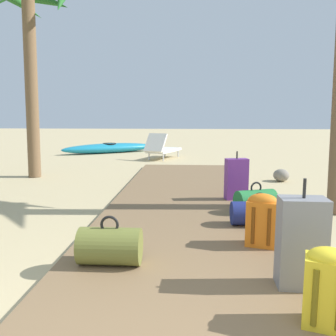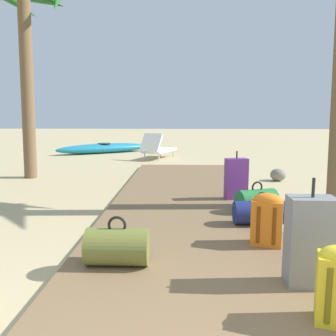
{
  "view_description": "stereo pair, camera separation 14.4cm",
  "coord_description": "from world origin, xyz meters",
  "px_view_note": "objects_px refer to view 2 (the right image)",
  "views": [
    {
      "loc": [
        0.09,
        -1.02,
        1.38
      ],
      "look_at": [
        -0.26,
        4.51,
        0.55
      ],
      "focal_mm": 38.3,
      "sensor_mm": 36.0,
      "label": 1
    },
    {
      "loc": [
        -0.05,
        -1.03,
        1.38
      ],
      "look_at": [
        -0.26,
        4.51,
        0.55
      ],
      "focal_mm": 38.3,
      "sensor_mm": 36.0,
      "label": 2
    }
  ],
  "objects_px": {
    "duffel_bag_navy": "(262,213)",
    "suitcase_grey": "(310,241)",
    "duffel_bag_green": "(257,200)",
    "duffel_bag_olive": "(117,246)",
    "lounge_chair": "(157,149)",
    "kayak": "(104,148)",
    "suitcase_purple": "(236,179)",
    "palm_tree_far_left": "(26,16)",
    "backpack_orange": "(267,218)"
  },
  "relations": [
    {
      "from": "duffel_bag_navy",
      "to": "palm_tree_far_left",
      "type": "height_order",
      "value": "palm_tree_far_left"
    },
    {
      "from": "backpack_orange",
      "to": "duffel_bag_navy",
      "type": "xyz_separation_m",
      "value": [
        0.1,
        0.69,
        -0.14
      ]
    },
    {
      "from": "suitcase_grey",
      "to": "kayak",
      "type": "height_order",
      "value": "suitcase_grey"
    },
    {
      "from": "suitcase_grey",
      "to": "duffel_bag_green",
      "type": "distance_m",
      "value": 2.13
    },
    {
      "from": "suitcase_grey",
      "to": "palm_tree_far_left",
      "type": "height_order",
      "value": "palm_tree_far_left"
    },
    {
      "from": "duffel_bag_green",
      "to": "duffel_bag_navy",
      "type": "bearing_deg",
      "value": -95.88
    },
    {
      "from": "duffel_bag_olive",
      "to": "lounge_chair",
      "type": "xyz_separation_m",
      "value": [
        -0.2,
        8.11,
        0.08
      ]
    },
    {
      "from": "suitcase_purple",
      "to": "suitcase_grey",
      "type": "relative_size",
      "value": 0.89
    },
    {
      "from": "duffel_bag_navy",
      "to": "kayak",
      "type": "distance_m",
      "value": 9.33
    },
    {
      "from": "suitcase_grey",
      "to": "lounge_chair",
      "type": "height_order",
      "value": "suitcase_grey"
    },
    {
      "from": "duffel_bag_olive",
      "to": "duffel_bag_navy",
      "type": "distance_m",
      "value": 1.95
    },
    {
      "from": "duffel_bag_olive",
      "to": "duffel_bag_navy",
      "type": "height_order",
      "value": "duffel_bag_olive"
    },
    {
      "from": "duffel_bag_green",
      "to": "kayak",
      "type": "height_order",
      "value": "duffel_bag_green"
    },
    {
      "from": "duffel_bag_green",
      "to": "kayak",
      "type": "xyz_separation_m",
      "value": [
        -3.82,
        7.96,
        -0.06
      ]
    },
    {
      "from": "suitcase_grey",
      "to": "lounge_chair",
      "type": "xyz_separation_m",
      "value": [
        -1.74,
        8.42,
        -0.1
      ]
    },
    {
      "from": "suitcase_purple",
      "to": "lounge_chair",
      "type": "xyz_separation_m",
      "value": [
        -1.6,
        5.58,
        -0.07
      ]
    },
    {
      "from": "duffel_bag_navy",
      "to": "lounge_chair",
      "type": "height_order",
      "value": "lounge_chair"
    },
    {
      "from": "duffel_bag_green",
      "to": "palm_tree_far_left",
      "type": "xyz_separation_m",
      "value": [
        -4.29,
        2.96,
        3.17
      ]
    },
    {
      "from": "suitcase_purple",
      "to": "duffel_bag_green",
      "type": "bearing_deg",
      "value": -76.44
    },
    {
      "from": "suitcase_purple",
      "to": "duffel_bag_green",
      "type": "distance_m",
      "value": 0.76
    },
    {
      "from": "backpack_orange",
      "to": "lounge_chair",
      "type": "bearing_deg",
      "value": 102.02
    },
    {
      "from": "backpack_orange",
      "to": "duffel_bag_olive",
      "type": "bearing_deg",
      "value": -159.19
    },
    {
      "from": "suitcase_purple",
      "to": "palm_tree_far_left",
      "type": "xyz_separation_m",
      "value": [
        -4.11,
        2.24,
        3.01
      ]
    },
    {
      "from": "suitcase_purple",
      "to": "backpack_orange",
      "type": "relative_size",
      "value": 1.4
    },
    {
      "from": "duffel_bag_olive",
      "to": "suitcase_grey",
      "type": "xyz_separation_m",
      "value": [
        1.54,
        -0.31,
        0.18
      ]
    },
    {
      "from": "duffel_bag_olive",
      "to": "palm_tree_far_left",
      "type": "xyz_separation_m",
      "value": [
        -2.71,
        4.77,
        3.16
      ]
    },
    {
      "from": "duffel_bag_green",
      "to": "kayak",
      "type": "distance_m",
      "value": 8.83
    },
    {
      "from": "palm_tree_far_left",
      "to": "kayak",
      "type": "height_order",
      "value": "palm_tree_far_left"
    },
    {
      "from": "suitcase_purple",
      "to": "kayak",
      "type": "distance_m",
      "value": 8.11
    },
    {
      "from": "duffel_bag_green",
      "to": "kayak",
      "type": "bearing_deg",
      "value": 115.63
    },
    {
      "from": "suitcase_purple",
      "to": "duffel_bag_green",
      "type": "height_order",
      "value": "suitcase_purple"
    },
    {
      "from": "duffel_bag_olive",
      "to": "lounge_chair",
      "type": "relative_size",
      "value": 0.33
    },
    {
      "from": "suitcase_grey",
      "to": "palm_tree_far_left",
      "type": "relative_size",
      "value": 0.19
    },
    {
      "from": "lounge_chair",
      "to": "kayak",
      "type": "xyz_separation_m",
      "value": [
        -2.04,
        1.66,
        -0.15
      ]
    },
    {
      "from": "duffel_bag_green",
      "to": "palm_tree_far_left",
      "type": "bearing_deg",
      "value": 145.34
    },
    {
      "from": "duffel_bag_olive",
      "to": "suitcase_purple",
      "type": "distance_m",
      "value": 2.89
    },
    {
      "from": "suitcase_purple",
      "to": "suitcase_grey",
      "type": "distance_m",
      "value": 2.84
    },
    {
      "from": "suitcase_grey",
      "to": "duffel_bag_green",
      "type": "height_order",
      "value": "suitcase_grey"
    },
    {
      "from": "suitcase_grey",
      "to": "kayak",
      "type": "distance_m",
      "value": 10.77
    },
    {
      "from": "duffel_bag_olive",
      "to": "palm_tree_far_left",
      "type": "height_order",
      "value": "palm_tree_far_left"
    },
    {
      "from": "suitcase_grey",
      "to": "backpack_orange",
      "type": "distance_m",
      "value": 0.86
    },
    {
      "from": "palm_tree_far_left",
      "to": "duffel_bag_navy",
      "type": "bearing_deg",
      "value": -40.02
    },
    {
      "from": "suitcase_purple",
      "to": "palm_tree_far_left",
      "type": "distance_m",
      "value": 5.57
    },
    {
      "from": "duffel_bag_navy",
      "to": "lounge_chair",
      "type": "bearing_deg",
      "value": 103.99
    },
    {
      "from": "duffel_bag_green",
      "to": "duffel_bag_navy",
      "type": "height_order",
      "value": "duffel_bag_green"
    },
    {
      "from": "kayak",
      "to": "backpack_orange",
      "type": "bearing_deg",
      "value": -68.39
    },
    {
      "from": "duffel_bag_olive",
      "to": "duffel_bag_green",
      "type": "relative_size",
      "value": 0.91
    },
    {
      "from": "duffel_bag_navy",
      "to": "suitcase_grey",
      "type": "bearing_deg",
      "value": -89.13
    },
    {
      "from": "duffel_bag_olive",
      "to": "kayak",
      "type": "height_order",
      "value": "duffel_bag_olive"
    },
    {
      "from": "duffel_bag_olive",
      "to": "suitcase_grey",
      "type": "relative_size",
      "value": 0.65
    }
  ]
}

